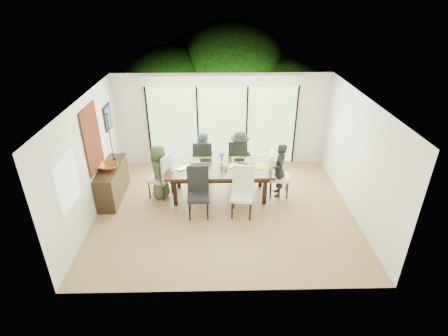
{
  "coord_description": "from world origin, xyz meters",
  "views": [
    {
      "loc": [
        -0.16,
        -6.94,
        4.77
      ],
      "look_at": [
        0.0,
        0.25,
        1.0
      ],
      "focal_mm": 28.0,
      "sensor_mm": 36.0,
      "label": 1
    }
  ],
  "objects_px": {
    "chair_near_right": "(242,193)",
    "laptop": "(185,169)",
    "person_right_end": "(279,170)",
    "person_far_right": "(240,156)",
    "table_top": "(220,168)",
    "person_left_end": "(160,172)",
    "chair_far_right": "(240,159)",
    "cup_a": "(192,163)",
    "sideboard": "(113,182)",
    "cup_c": "(252,163)",
    "chair_left_end": "(159,175)",
    "person_far_left": "(203,157)",
    "bowl": "(109,166)",
    "vase": "(222,164)",
    "chair_near_left": "(198,193)",
    "cup_b": "(226,167)",
    "chair_far_left": "(203,160)",
    "chair_right_end": "(280,174)"
  },
  "relations": [
    {
      "from": "chair_near_right",
      "to": "sideboard",
      "type": "distance_m",
      "value": 3.28
    },
    {
      "from": "chair_left_end",
      "to": "person_far_left",
      "type": "relative_size",
      "value": 0.85
    },
    {
      "from": "table_top",
      "to": "laptop",
      "type": "bearing_deg",
      "value": -173.29
    },
    {
      "from": "chair_left_end",
      "to": "sideboard",
      "type": "bearing_deg",
      "value": -67.69
    },
    {
      "from": "person_far_left",
      "to": "cup_a",
      "type": "bearing_deg",
      "value": 80.58
    },
    {
      "from": "person_far_right",
      "to": "person_far_left",
      "type": "bearing_deg",
      "value": 2.88
    },
    {
      "from": "chair_near_right",
      "to": "chair_near_left",
      "type": "bearing_deg",
      "value": -171.39
    },
    {
      "from": "person_far_left",
      "to": "cup_a",
      "type": "height_order",
      "value": "person_far_left"
    },
    {
      "from": "person_far_right",
      "to": "person_right_end",
      "type": "bearing_deg",
      "value": 141.13
    },
    {
      "from": "person_left_end",
      "to": "cup_c",
      "type": "distance_m",
      "value": 2.29
    },
    {
      "from": "person_far_left",
      "to": "bowl",
      "type": "height_order",
      "value": "person_far_left"
    },
    {
      "from": "chair_near_left",
      "to": "cup_a",
      "type": "bearing_deg",
      "value": 98.93
    },
    {
      "from": "person_far_right",
      "to": "vase",
      "type": "xyz_separation_m",
      "value": [
        -0.5,
        -0.78,
        0.18
      ]
    },
    {
      "from": "person_far_right",
      "to": "cup_a",
      "type": "distance_m",
      "value": 1.43
    },
    {
      "from": "chair_far_right",
      "to": "chair_near_left",
      "type": "bearing_deg",
      "value": 74.96
    },
    {
      "from": "person_left_end",
      "to": "vase",
      "type": "bearing_deg",
      "value": -89.79
    },
    {
      "from": "chair_near_right",
      "to": "bowl",
      "type": "distance_m",
      "value": 3.26
    },
    {
      "from": "table_top",
      "to": "vase",
      "type": "distance_m",
      "value": 0.12
    },
    {
      "from": "person_right_end",
      "to": "bowl",
      "type": "xyz_separation_m",
      "value": [
        -4.14,
        -0.14,
        0.23
      ]
    },
    {
      "from": "cup_a",
      "to": "bowl",
      "type": "relative_size",
      "value": 0.29
    },
    {
      "from": "chair_near_left",
      "to": "person_far_right",
      "type": "xyz_separation_m",
      "value": [
        1.05,
        1.7,
        0.1
      ]
    },
    {
      "from": "person_right_end",
      "to": "cup_c",
      "type": "bearing_deg",
      "value": -96.15
    },
    {
      "from": "chair_far_left",
      "to": "person_far_left",
      "type": "relative_size",
      "value": 0.85
    },
    {
      "from": "chair_far_right",
      "to": "sideboard",
      "type": "xyz_separation_m",
      "value": [
        -3.21,
        -0.89,
        -0.16
      ]
    },
    {
      "from": "chair_near_right",
      "to": "cup_b",
      "type": "relative_size",
      "value": 11.0
    },
    {
      "from": "chair_far_left",
      "to": "cup_a",
      "type": "bearing_deg",
      "value": 69.05
    },
    {
      "from": "chair_far_right",
      "to": "bowl",
      "type": "xyz_separation_m",
      "value": [
        -3.21,
        -0.99,
        0.33
      ]
    },
    {
      "from": "vase",
      "to": "person_right_end",
      "type": "bearing_deg",
      "value": -2.0
    },
    {
      "from": "sideboard",
      "to": "table_top",
      "type": "bearing_deg",
      "value": 0.77
    },
    {
      "from": "chair_right_end",
      "to": "person_far_left",
      "type": "xyz_separation_m",
      "value": [
        -1.95,
        0.83,
        0.1
      ]
    },
    {
      "from": "chair_far_right",
      "to": "person_left_end",
      "type": "xyz_separation_m",
      "value": [
        -2.03,
        -0.85,
        0.1
      ]
    },
    {
      "from": "cup_b",
      "to": "laptop",
      "type": "bearing_deg",
      "value": 180.0
    },
    {
      "from": "chair_near_right",
      "to": "sideboard",
      "type": "xyz_separation_m",
      "value": [
        -3.16,
        0.83,
        -0.16
      ]
    },
    {
      "from": "chair_far_right",
      "to": "vase",
      "type": "relative_size",
      "value": 9.17
    },
    {
      "from": "chair_far_right",
      "to": "cup_a",
      "type": "relative_size",
      "value": 8.87
    },
    {
      "from": "person_right_end",
      "to": "person_far_right",
      "type": "bearing_deg",
      "value": -129.53
    },
    {
      "from": "chair_far_left",
      "to": "person_far_left",
      "type": "height_order",
      "value": "person_far_left"
    },
    {
      "from": "table_top",
      "to": "chair_far_right",
      "type": "relative_size",
      "value": 2.18
    },
    {
      "from": "person_left_end",
      "to": "sideboard",
      "type": "relative_size",
      "value": 0.9
    },
    {
      "from": "chair_near_right",
      "to": "laptop",
      "type": "relative_size",
      "value": 3.33
    },
    {
      "from": "chair_far_right",
      "to": "chair_near_right",
      "type": "bearing_deg",
      "value": 104.7
    },
    {
      "from": "chair_near_left",
      "to": "vase",
      "type": "height_order",
      "value": "chair_near_left"
    },
    {
      "from": "laptop",
      "to": "chair_left_end",
      "type": "bearing_deg",
      "value": 133.76
    },
    {
      "from": "chair_near_right",
      "to": "cup_b",
      "type": "xyz_separation_m",
      "value": [
        -0.35,
        0.77,
        0.26
      ]
    },
    {
      "from": "person_far_left",
      "to": "person_far_right",
      "type": "relative_size",
      "value": 1.0
    },
    {
      "from": "table_top",
      "to": "vase",
      "type": "height_order",
      "value": "vase"
    },
    {
      "from": "laptop",
      "to": "cup_b",
      "type": "bearing_deg",
      "value": -37.49
    },
    {
      "from": "person_left_end",
      "to": "person_far_left",
      "type": "xyz_separation_m",
      "value": [
        1.03,
        0.83,
        0.0
      ]
    },
    {
      "from": "person_left_end",
      "to": "chair_far_right",
      "type": "bearing_deg",
      "value": -68.94
    },
    {
      "from": "laptop",
      "to": "sideboard",
      "type": "height_order",
      "value": "sideboard"
    }
  ]
}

